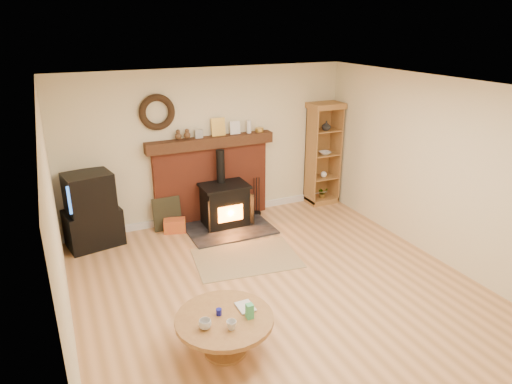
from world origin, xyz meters
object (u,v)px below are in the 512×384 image
curio_cabinet (323,154)px  tv_unit (92,211)px  wood_stove (225,206)px  coffee_table (225,324)px

curio_cabinet → tv_unit: bearing=-178.8°
wood_stove → curio_cabinet: bearing=7.7°
tv_unit → curio_cabinet: 4.20m
wood_stove → coffee_table: size_ratio=1.37×
wood_stove → tv_unit: wood_stove is taller
wood_stove → curio_cabinet: (2.07, 0.28, 0.60)m
tv_unit → wood_stove: bearing=-5.3°
wood_stove → tv_unit: bearing=174.7°
curio_cabinet → coffee_table: size_ratio=1.87×
wood_stove → curio_cabinet: curio_cabinet is taller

